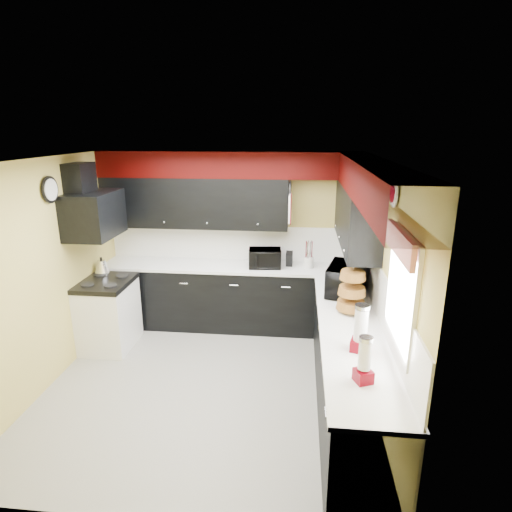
% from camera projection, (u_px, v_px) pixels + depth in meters
% --- Properties ---
extents(ground, '(3.60, 3.60, 0.00)m').
position_uv_depth(ground, '(210.00, 383.00, 4.88)').
color(ground, gray).
rests_on(ground, ground).
extents(wall_back, '(3.60, 0.06, 2.50)m').
position_uv_depth(wall_back, '(233.00, 238.00, 6.23)').
color(wall_back, '#E0C666').
rests_on(wall_back, ground).
extents(wall_right, '(0.06, 3.60, 2.50)m').
position_uv_depth(wall_right, '(381.00, 287.00, 4.34)').
color(wall_right, '#E0C666').
rests_on(wall_right, ground).
extents(wall_left, '(0.06, 3.60, 2.50)m').
position_uv_depth(wall_left, '(46.00, 275.00, 4.69)').
color(wall_left, '#E0C666').
rests_on(wall_left, ground).
extents(ceiling, '(3.60, 3.60, 0.06)m').
position_uv_depth(ceiling, '(202.00, 160.00, 4.16)').
color(ceiling, white).
rests_on(ceiling, wall_back).
extents(cab_back, '(3.60, 0.60, 0.90)m').
position_uv_depth(cab_back, '(231.00, 297.00, 6.18)').
color(cab_back, black).
rests_on(cab_back, ground).
extents(cab_right, '(0.60, 3.00, 0.90)m').
position_uv_depth(cab_right, '(349.00, 370.00, 4.31)').
color(cab_right, black).
rests_on(cab_right, ground).
extents(counter_back, '(3.62, 0.64, 0.04)m').
position_uv_depth(counter_back, '(230.00, 266.00, 6.04)').
color(counter_back, white).
rests_on(counter_back, cab_back).
extents(counter_right, '(0.64, 3.02, 0.04)m').
position_uv_depth(counter_right, '(352.00, 328.00, 4.18)').
color(counter_right, white).
rests_on(counter_right, cab_right).
extents(splash_back, '(3.60, 0.02, 0.50)m').
position_uv_depth(splash_back, '(233.00, 243.00, 6.24)').
color(splash_back, white).
rests_on(splash_back, counter_back).
extents(splash_right, '(0.02, 3.60, 0.50)m').
position_uv_depth(splash_right, '(379.00, 292.00, 4.36)').
color(splash_right, white).
rests_on(splash_right, counter_right).
extents(upper_back, '(2.60, 0.35, 0.70)m').
position_uv_depth(upper_back, '(195.00, 202.00, 5.96)').
color(upper_back, black).
rests_on(upper_back, wall_back).
extents(upper_right, '(0.35, 1.80, 0.70)m').
position_uv_depth(upper_right, '(356.00, 216.00, 5.06)').
color(upper_right, black).
rests_on(upper_right, wall_right).
extents(soffit_back, '(3.60, 0.36, 0.35)m').
position_uv_depth(soffit_back, '(230.00, 164.00, 5.75)').
color(soffit_back, black).
rests_on(soffit_back, wall_back).
extents(soffit_right, '(0.36, 3.24, 0.35)m').
position_uv_depth(soffit_right, '(374.00, 182.00, 3.88)').
color(soffit_right, black).
rests_on(soffit_right, wall_right).
extents(stove, '(0.60, 0.75, 0.86)m').
position_uv_depth(stove, '(109.00, 316.00, 5.62)').
color(stove, white).
rests_on(stove, ground).
extents(cooktop, '(0.62, 0.77, 0.06)m').
position_uv_depth(cooktop, '(105.00, 283.00, 5.48)').
color(cooktop, black).
rests_on(cooktop, stove).
extents(hood, '(0.50, 0.78, 0.55)m').
position_uv_depth(hood, '(94.00, 215.00, 5.23)').
color(hood, black).
rests_on(hood, wall_left).
extents(hood_duct, '(0.24, 0.40, 0.40)m').
position_uv_depth(hood_duct, '(80.00, 180.00, 5.12)').
color(hood_duct, black).
rests_on(hood_duct, wall_left).
extents(window, '(0.03, 0.86, 0.96)m').
position_uv_depth(window, '(402.00, 292.00, 3.40)').
color(window, white).
rests_on(window, wall_right).
extents(valance, '(0.04, 0.88, 0.20)m').
position_uv_depth(valance, '(400.00, 243.00, 3.29)').
color(valance, red).
rests_on(valance, wall_right).
extents(pan_top, '(0.03, 0.22, 0.40)m').
position_uv_depth(pan_top, '(290.00, 190.00, 5.70)').
color(pan_top, black).
rests_on(pan_top, upper_back).
extents(pan_mid, '(0.03, 0.28, 0.46)m').
position_uv_depth(pan_mid, '(289.00, 211.00, 5.64)').
color(pan_mid, black).
rests_on(pan_mid, upper_back).
extents(pan_low, '(0.03, 0.24, 0.42)m').
position_uv_depth(pan_low, '(290.00, 209.00, 5.90)').
color(pan_low, black).
rests_on(pan_low, upper_back).
extents(cut_board, '(0.03, 0.26, 0.35)m').
position_uv_depth(cut_board, '(290.00, 208.00, 5.51)').
color(cut_board, white).
rests_on(cut_board, upper_back).
extents(baskets, '(0.27, 0.27, 0.50)m').
position_uv_depth(baskets, '(352.00, 290.00, 4.43)').
color(baskets, brown).
rests_on(baskets, upper_right).
extents(clock, '(0.03, 0.30, 0.30)m').
position_uv_depth(clock, '(50.00, 190.00, 4.67)').
color(clock, black).
rests_on(clock, wall_left).
extents(deco_plate, '(0.03, 0.24, 0.24)m').
position_uv_depth(deco_plate, '(394.00, 194.00, 3.72)').
color(deco_plate, white).
rests_on(deco_plate, wall_right).
extents(toaster_oven, '(0.47, 0.40, 0.25)m').
position_uv_depth(toaster_oven, '(265.00, 258.00, 5.91)').
color(toaster_oven, black).
rests_on(toaster_oven, counter_back).
extents(microwave, '(0.55, 0.70, 0.34)m').
position_uv_depth(microwave, '(347.00, 279.00, 4.96)').
color(microwave, black).
rests_on(microwave, counter_right).
extents(utensil_crock, '(0.18, 0.18, 0.15)m').
position_uv_depth(utensil_crock, '(309.00, 262.00, 5.90)').
color(utensil_crock, silver).
rests_on(utensil_crock, counter_back).
extents(knife_block, '(0.10, 0.13, 0.20)m').
position_uv_depth(knife_block, '(289.00, 259.00, 5.96)').
color(knife_block, black).
rests_on(knife_block, counter_back).
extents(kettle, '(0.21, 0.21, 0.17)m').
position_uv_depth(kettle, '(102.00, 267.00, 5.75)').
color(kettle, silver).
rests_on(kettle, cooktop).
extents(dispenser_a, '(0.18, 0.18, 0.40)m').
position_uv_depth(dispenser_a, '(361.00, 329.00, 3.67)').
color(dispenser_a, '#5D0911').
rests_on(dispenser_a, counter_right).
extents(dispenser_b, '(0.16, 0.16, 0.34)m').
position_uv_depth(dispenser_b, '(364.00, 362.00, 3.21)').
color(dispenser_b, '#6E0012').
rests_on(dispenser_b, counter_right).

